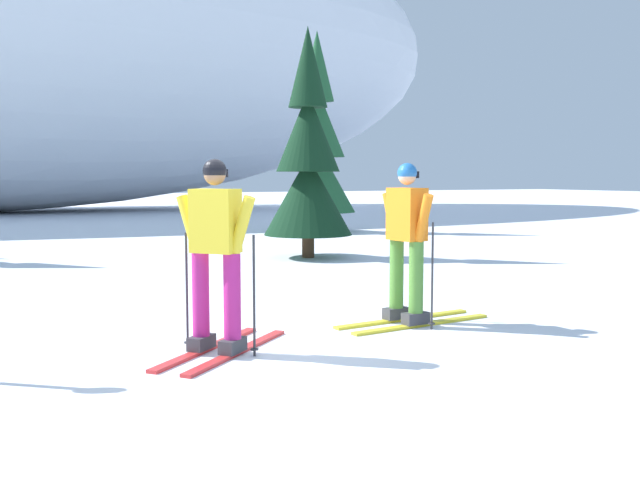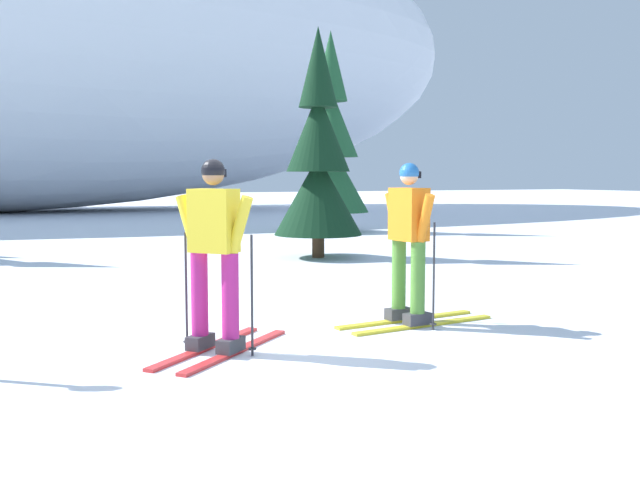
{
  "view_description": "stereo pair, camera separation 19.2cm",
  "coord_description": "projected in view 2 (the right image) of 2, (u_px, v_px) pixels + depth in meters",
  "views": [
    {
      "loc": [
        -2.3,
        -6.08,
        1.56
      ],
      "look_at": [
        0.66,
        -0.01,
        0.95
      ],
      "focal_mm": 39.86,
      "sensor_mm": 36.0,
      "label": 1
    },
    {
      "loc": [
        -2.13,
        -6.16,
        1.56
      ],
      "look_at": [
        0.66,
        -0.01,
        0.95
      ],
      "focal_mm": 39.86,
      "sensor_mm": 36.0,
      "label": 2
    }
  ],
  "objects": [
    {
      "name": "skier_yellow_jacket",
      "position": [
        215.0,
        254.0,
        6.19
      ],
      "size": [
        1.55,
        1.45,
        1.71
      ],
      "color": "red",
      "rests_on": "ground"
    },
    {
      "name": "ground_plane",
      "position": [
        255.0,
        344.0,
        6.61
      ],
      "size": [
        120.0,
        120.0,
        0.0
      ],
      "primitive_type": "plane",
      "color": "white"
    },
    {
      "name": "pine_tree_center_right",
      "position": [
        318.0,
        162.0,
        13.49
      ],
      "size": [
        1.69,
        1.69,
        4.37
      ],
      "color": "#47301E",
      "rests_on": "ground"
    },
    {
      "name": "pine_tree_far_right",
      "position": [
        330.0,
        149.0,
        19.74
      ],
      "size": [
        2.15,
        2.15,
        5.56
      ],
      "color": "#47301E",
      "rests_on": "ground"
    },
    {
      "name": "skier_orange_jacket",
      "position": [
        409.0,
        242.0,
        7.4
      ],
      "size": [
        1.8,
        0.79,
        1.7
      ],
      "color": "gold",
      "rests_on": "ground"
    }
  ]
}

